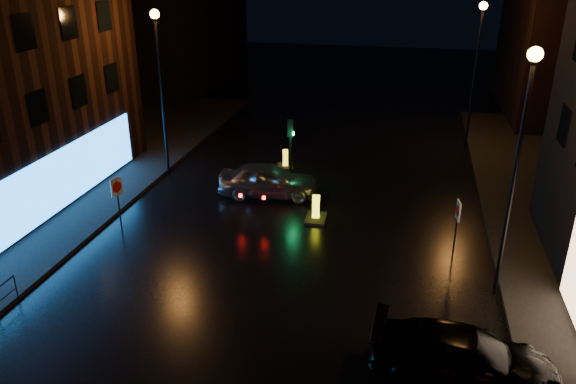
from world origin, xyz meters
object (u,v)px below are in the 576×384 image
at_px(silver_hatchback, 268,180).
at_px(bollard_near, 316,214).
at_px(bollard_far, 285,163).
at_px(road_sign_right, 458,215).
at_px(traffic_signal, 290,176).
at_px(dark_sedan, 465,357).
at_px(road_sign_left, 117,191).

xyz_separation_m(silver_hatchback, bollard_near, (2.69, -2.12, -0.55)).
relative_size(bollard_far, road_sign_right, 0.58).
bearing_deg(traffic_signal, bollard_far, 108.79).
bearing_deg(dark_sedan, traffic_signal, 35.37).
xyz_separation_m(dark_sedan, bollard_far, (-8.47, 15.04, -0.52)).
bearing_deg(bollard_far, silver_hatchback, -108.88).
xyz_separation_m(silver_hatchback, road_sign_right, (8.44, -4.08, 0.92)).
bearing_deg(bollard_far, road_sign_left, -140.15).
bearing_deg(road_sign_left, road_sign_right, 24.39).
distance_m(traffic_signal, bollard_near, 4.15).
bearing_deg(traffic_signal, road_sign_left, -132.90).
height_order(silver_hatchback, bollard_far, silver_hatchback).
height_order(silver_hatchback, bollard_near, silver_hatchback).
xyz_separation_m(bollard_near, road_sign_left, (-7.89, -2.74, 1.50)).
xyz_separation_m(dark_sedan, road_sign_right, (0.05, 7.01, 0.99)).
relative_size(dark_sedan, road_sign_right, 2.21).
height_order(bollard_near, road_sign_right, road_sign_right).
relative_size(dark_sedan, bollard_near, 3.77).
distance_m(road_sign_left, road_sign_right, 13.66).
bearing_deg(road_sign_left, traffic_signal, 68.22).
bearing_deg(dark_sedan, bollard_near, 36.60).
bearing_deg(road_sign_right, traffic_signal, -45.42).
height_order(traffic_signal, bollard_near, traffic_signal).
bearing_deg(bollard_near, dark_sedan, -59.86).
distance_m(silver_hatchback, road_sign_right, 9.42).
xyz_separation_m(silver_hatchback, dark_sedan, (8.39, -11.09, -0.06)).
xyz_separation_m(bollard_far, road_sign_left, (-5.12, -8.81, 1.54)).
bearing_deg(silver_hatchback, traffic_signal, -32.99).
bearing_deg(silver_hatchback, dark_sedan, -149.98).
distance_m(bollard_far, road_sign_left, 10.31).
height_order(silver_hatchback, road_sign_right, road_sign_right).
height_order(traffic_signal, silver_hatchback, traffic_signal).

